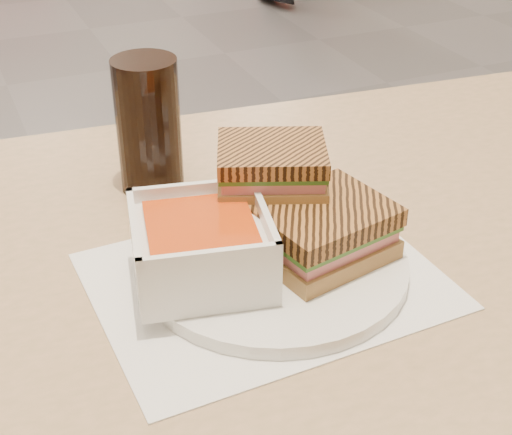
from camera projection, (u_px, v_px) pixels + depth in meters
name	position (u px, v px, depth m)	size (l,w,h in m)	color
main_table	(317.00, 306.00, 0.91)	(1.26, 0.81, 0.75)	tan
tray_liner	(266.00, 281.00, 0.77)	(0.35, 0.28, 0.00)	white
plate	(274.00, 264.00, 0.78)	(0.27, 0.27, 0.01)	white
soup_bowl	(201.00, 249.00, 0.73)	(0.15, 0.15, 0.07)	white
panini_lower	(323.00, 230.00, 0.76)	(0.15, 0.13, 0.06)	#A08246
panini_upper	(272.00, 167.00, 0.78)	(0.14, 0.13, 0.05)	#A08246
cola_glass	(149.00, 126.00, 0.89)	(0.08, 0.08, 0.16)	black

